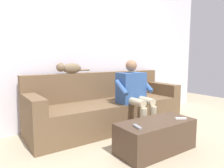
{
  "coord_description": "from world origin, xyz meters",
  "views": [
    {
      "loc": [
        1.75,
        2.59,
        1.1
      ],
      "look_at": [
        0.0,
        0.0,
        0.71
      ],
      "focal_mm": 32.87,
      "sensor_mm": 36.0,
      "label": 1
    }
  ],
  "objects_px": {
    "coffee_table": "(156,136)",
    "remote_gray": "(137,127)",
    "person_solo_seated": "(134,91)",
    "remote_white": "(181,118)",
    "cat_on_backrest": "(69,68)",
    "couch": "(108,109)"
  },
  "relations": [
    {
      "from": "person_solo_seated",
      "to": "remote_white",
      "type": "relative_size",
      "value": 8.08
    },
    {
      "from": "person_solo_seated",
      "to": "cat_on_backrest",
      "type": "relative_size",
      "value": 1.97
    },
    {
      "from": "coffee_table",
      "to": "remote_white",
      "type": "height_order",
      "value": "remote_white"
    },
    {
      "from": "coffee_table",
      "to": "person_solo_seated",
      "type": "bearing_deg",
      "value": -108.41
    },
    {
      "from": "couch",
      "to": "coffee_table",
      "type": "relative_size",
      "value": 2.6
    },
    {
      "from": "couch",
      "to": "remote_gray",
      "type": "height_order",
      "value": "couch"
    },
    {
      "from": "couch",
      "to": "person_solo_seated",
      "type": "bearing_deg",
      "value": 120.45
    },
    {
      "from": "remote_white",
      "to": "remote_gray",
      "type": "distance_m",
      "value": 0.65
    },
    {
      "from": "coffee_table",
      "to": "remote_gray",
      "type": "relative_size",
      "value": 6.76
    },
    {
      "from": "person_solo_seated",
      "to": "remote_gray",
      "type": "distance_m",
      "value": 0.95
    },
    {
      "from": "coffee_table",
      "to": "remote_gray",
      "type": "bearing_deg",
      "value": 9.07
    },
    {
      "from": "person_solo_seated",
      "to": "cat_on_backrest",
      "type": "bearing_deg",
      "value": -40.59
    },
    {
      "from": "couch",
      "to": "coffee_table",
      "type": "xyz_separation_m",
      "value": [
        0.0,
        1.06,
        -0.12
      ]
    },
    {
      "from": "cat_on_backrest",
      "to": "remote_white",
      "type": "height_order",
      "value": "cat_on_backrest"
    },
    {
      "from": "person_solo_seated",
      "to": "remote_white",
      "type": "xyz_separation_m",
      "value": [
        -0.09,
        0.79,
        -0.24
      ]
    },
    {
      "from": "couch",
      "to": "remote_gray",
      "type": "distance_m",
      "value": 1.17
    },
    {
      "from": "coffee_table",
      "to": "remote_white",
      "type": "distance_m",
      "value": 0.38
    },
    {
      "from": "coffee_table",
      "to": "remote_white",
      "type": "xyz_separation_m",
      "value": [
        -0.31,
        0.11,
        0.19
      ]
    },
    {
      "from": "remote_gray",
      "to": "remote_white",
      "type": "bearing_deg",
      "value": -83.83
    },
    {
      "from": "person_solo_seated",
      "to": "remote_white",
      "type": "distance_m",
      "value": 0.83
    },
    {
      "from": "person_solo_seated",
      "to": "remote_gray",
      "type": "bearing_deg",
      "value": 52.29
    },
    {
      "from": "coffee_table",
      "to": "person_solo_seated",
      "type": "height_order",
      "value": "person_solo_seated"
    }
  ]
}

